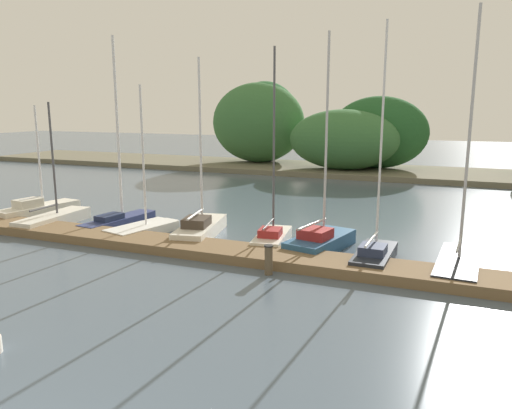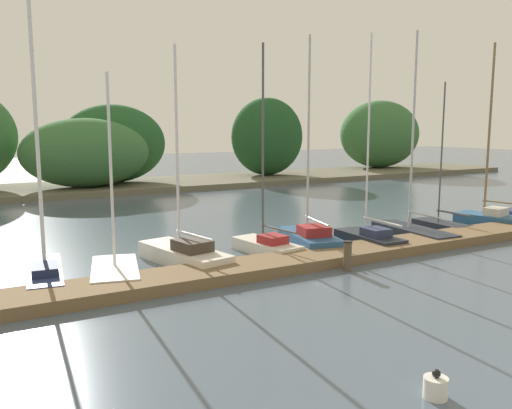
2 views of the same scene
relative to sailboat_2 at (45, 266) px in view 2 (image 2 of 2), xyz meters
name	(u,v)px [view 2 (image 2 of 2)]	position (x,y,z in m)	size (l,w,h in m)	color
dock_pier	(316,258)	(8.31, -2.41, -0.28)	(30.42, 1.80, 0.35)	brown
far_shore	(153,145)	(11.03, 22.66, 2.68)	(73.81, 8.86, 7.48)	#66604C
sailboat_2	(45,266)	(0.00, 0.00, 0.00)	(1.44, 4.26, 8.29)	navy
sailboat_3	(115,269)	(1.90, -0.79, -0.18)	(2.06, 3.47, 6.18)	white
sailboat_4	(182,252)	(4.32, -0.25, -0.06)	(2.04, 4.37, 7.22)	silver
sailboat_5	(265,243)	(7.52, -0.31, -0.08)	(1.50, 3.28, 7.48)	silver
sailboat_6	(309,237)	(9.48, -0.28, -0.05)	(2.10, 3.77, 7.91)	#285684
sailboat_7	(368,236)	(11.61, -1.22, -0.08)	(1.20, 3.52, 8.02)	#232833
sailboat_8	(411,229)	(14.28, -0.84, -0.12)	(1.53, 4.36, 8.37)	#232833
sailboat_9	(439,223)	(16.59, -0.30, -0.18)	(1.12, 2.98, 6.49)	#232833
sailboat_10	(487,216)	(19.13, -0.80, 0.03)	(1.91, 3.36, 8.26)	#285684
mooring_piling_1	(348,256)	(8.62, -3.66, 0.04)	(0.30, 0.30, 0.98)	brown
channel_buoy_1	(436,387)	(4.81, -10.74, -0.26)	(0.42, 0.42, 0.51)	white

